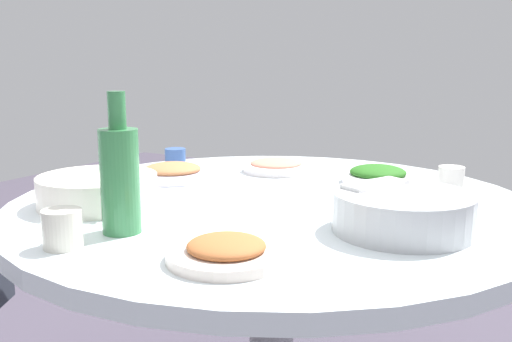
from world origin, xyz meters
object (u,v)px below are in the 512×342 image
Objects in this scene: tea_cup_near at (62,229)px; round_dining_table at (272,234)px; soup_bowl at (98,191)px; dish_stirfry at (226,251)px; rice_bowl at (403,211)px; dish_shrimp at (276,166)px; tea_cup_far at (175,157)px; tea_cup_side at (451,179)px; green_bottle at (120,177)px; dish_greens at (378,175)px; dish_tofu_braise at (173,172)px.

round_dining_table is at bearing 73.28° from tea_cup_near.
soup_bowl is 0.50m from dish_stirfry.
tea_cup_near is (-0.51, -0.42, -0.01)m from rice_bowl.
tea_cup_far is at bearing -168.02° from dish_shrimp.
tea_cup_near reaches higher than tea_cup_side.
soup_bowl is at bearing 146.91° from green_bottle.
round_dining_table is 19.07× the size of tea_cup_far.
dish_greens is (0.49, 0.58, -0.01)m from soup_bowl.
dish_greens is at bearing -179.56° from tea_cup_side.
soup_bowl is 1.40× the size of dish_greens.
round_dining_table is 4.57× the size of rice_bowl.
tea_cup_far is at bearing 158.00° from rice_bowl.
soup_bowl is at bearing -166.99° from rice_bowl.
dish_greens is 3.02× the size of tea_cup_side.
green_bottle is (0.03, -0.71, 0.10)m from dish_shrimp.
tea_cup_near is (-0.16, -0.52, 0.13)m from round_dining_table.
green_bottle reaches higher than tea_cup_far.
soup_bowl is at bearing 161.18° from dish_stirfry.
rice_bowl reaches higher than soup_bowl.
tea_cup_side is at bearing 0.44° from dish_greens.
soup_bowl is at bearing -71.48° from tea_cup_far.
dish_greens is 0.67m from tea_cup_far.
green_bottle is (0.20, -0.13, 0.08)m from soup_bowl.
dish_shrimp reaches higher than round_dining_table.
dish_stirfry is at bearing -123.65° from rice_bowl.
dish_tofu_braise is 0.54m from green_bottle.
tea_cup_far is (-0.50, 0.24, 0.12)m from round_dining_table.
round_dining_table is at bearing 108.72° from dish_stirfry.
dish_greens is 0.59m from dish_tofu_braise.
dish_stirfry is 0.29m from green_bottle.
tea_cup_far is (-0.34, -0.07, 0.01)m from dish_shrimp.
rice_bowl is 0.67m from dish_shrimp.
dish_stirfry reaches higher than dish_shrimp.
green_bottle is (0.25, -0.47, 0.10)m from dish_tofu_braise.
dish_stirfry is (0.47, -0.16, -0.02)m from soup_bowl.
tea_cup_side is (0.74, 0.24, 0.01)m from dish_tofu_braise.
green_bottle is at bearing -108.18° from round_dining_table.
rice_bowl is 1.14× the size of dish_tofu_braise.
green_bottle reaches higher than dish_stirfry.
dish_greens is (-0.19, 0.42, -0.02)m from rice_bowl.
dish_shrimp is at bearing 73.74° from soup_bowl.
tea_cup_near is at bearing -55.83° from soup_bowl.
soup_bowl is at bearing -82.30° from dish_tofu_braise.
dish_tofu_braise is at bearing -53.71° from tea_cup_far.
dish_stirfry is (0.31, -0.74, -0.00)m from dish_shrimp.
round_dining_table is 4.59× the size of soup_bowl.
dish_greens is at bearing 62.98° from round_dining_table.
rice_bowl reaches higher than dish_shrimp.
dish_greens is at bearing 69.19° from tea_cup_near.
dish_shrimp is 0.83m from tea_cup_near.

